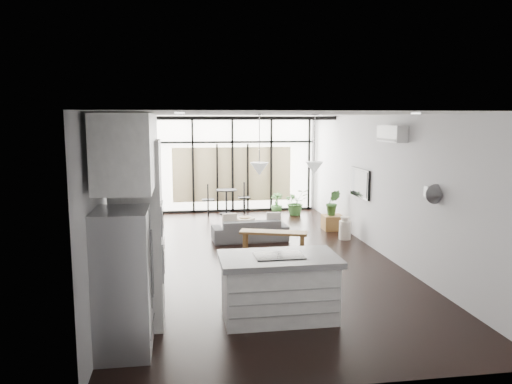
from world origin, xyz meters
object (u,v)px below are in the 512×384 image
object	(u,v)px
island	(279,287)
console_bench	(274,242)
sofa	(250,226)
milk_can	(345,228)
tv	(360,183)
fridge	(121,282)
pouf	(245,226)

from	to	relation	value
island	console_bench	size ratio (longest dim) A/B	1.17
sofa	milk_can	size ratio (longest dim) A/B	3.20
console_bench	tv	world-z (taller)	tv
fridge	milk_can	world-z (taller)	fridge
island	milk_can	world-z (taller)	island
fridge	pouf	xyz separation A→B (m)	(2.19, 5.82, -0.66)
island	pouf	bearing A→B (deg)	87.52
console_bench	milk_can	bearing A→B (deg)	43.88
island	fridge	world-z (taller)	fridge
island	pouf	xyz separation A→B (m)	(0.19, 5.13, -0.25)
fridge	milk_can	xyz separation A→B (m)	(4.38, 4.93, -0.59)
milk_can	island	bearing A→B (deg)	-119.30
tv	console_bench	bearing A→B (deg)	-159.37
tv	fridge	bearing A→B (deg)	-133.92
fridge	pouf	bearing A→B (deg)	69.35
fridge	sofa	distance (m)	5.61
island	milk_can	distance (m)	4.86
island	tv	size ratio (longest dim) A/B	1.47
pouf	sofa	bearing A→B (deg)	-88.05
milk_can	tv	world-z (taller)	tv
fridge	tv	xyz separation A→B (m)	(4.67, 4.85, 0.45)
sofa	pouf	size ratio (longest dim) A/B	3.50
sofa	fridge	bearing A→B (deg)	63.05
sofa	console_bench	bearing A→B (deg)	104.02
fridge	tv	size ratio (longest dim) A/B	1.54
sofa	tv	xyz separation A→B (m)	(2.45, -0.28, 0.97)
sofa	pouf	bearing A→B (deg)	-91.62
milk_can	tv	xyz separation A→B (m)	(0.29, -0.08, 1.04)
console_bench	tv	distance (m)	2.50
pouf	tv	xyz separation A→B (m)	(2.48, -0.97, 1.11)
island	tv	distance (m)	5.01
sofa	tv	size ratio (longest dim) A/B	1.53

